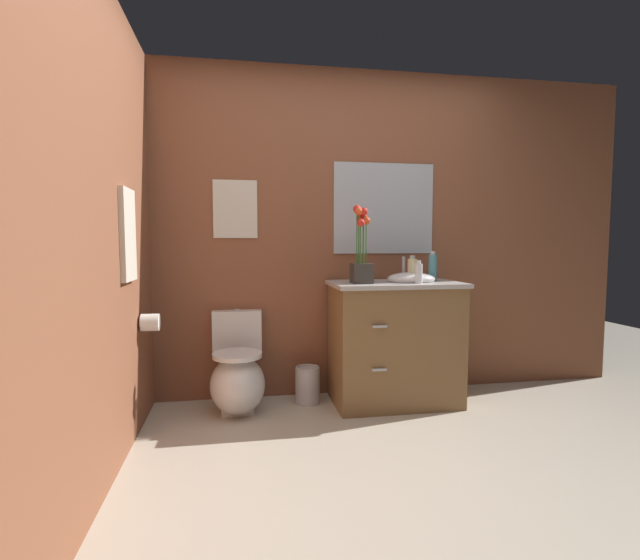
{
  "coord_description": "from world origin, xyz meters",
  "views": [
    {
      "loc": [
        -0.78,
        -2.1,
        1.19
      ],
      "look_at": [
        -0.21,
        1.11,
        0.93
      ],
      "focal_mm": 26.36,
      "sensor_mm": 36.0,
      "label": 1
    }
  ],
  "objects_px": {
    "vanity_cabinet": "(395,341)",
    "flower_vase": "(362,255)",
    "lotion_bottle": "(433,267)",
    "hanging_towel": "(128,235)",
    "hand_wash_bottle": "(419,273)",
    "soap_bottle": "(412,270)",
    "toilet_paper_roll": "(150,322)",
    "wall_mirror": "(384,209)",
    "wall_poster": "(235,209)",
    "toilet": "(238,377)",
    "trash_bin": "(308,385)"
  },
  "relations": [
    {
      "from": "lotion_bottle",
      "to": "trash_bin",
      "type": "xyz_separation_m",
      "value": [
        -0.93,
        0.08,
        -0.87
      ]
    },
    {
      "from": "vanity_cabinet",
      "to": "hanging_towel",
      "type": "xyz_separation_m",
      "value": [
        -1.74,
        -0.46,
        0.77
      ]
    },
    {
      "from": "vanity_cabinet",
      "to": "hand_wash_bottle",
      "type": "bearing_deg",
      "value": -47.27
    },
    {
      "from": "soap_bottle",
      "to": "trash_bin",
      "type": "height_order",
      "value": "soap_bottle"
    },
    {
      "from": "vanity_cabinet",
      "to": "soap_bottle",
      "type": "distance_m",
      "value": 0.54
    },
    {
      "from": "hand_wash_bottle",
      "to": "hanging_towel",
      "type": "distance_m",
      "value": 1.91
    },
    {
      "from": "flower_vase",
      "to": "wall_mirror",
      "type": "height_order",
      "value": "wall_mirror"
    },
    {
      "from": "vanity_cabinet",
      "to": "wall_mirror",
      "type": "distance_m",
      "value": 1.03
    },
    {
      "from": "lotion_bottle",
      "to": "hanging_towel",
      "type": "relative_size",
      "value": 0.43
    },
    {
      "from": "flower_vase",
      "to": "lotion_bottle",
      "type": "bearing_deg",
      "value": 8.2
    },
    {
      "from": "vanity_cabinet",
      "to": "toilet",
      "type": "bearing_deg",
      "value": 178.68
    },
    {
      "from": "soap_bottle",
      "to": "toilet_paper_roll",
      "type": "height_order",
      "value": "soap_bottle"
    },
    {
      "from": "trash_bin",
      "to": "wall_mirror",
      "type": "bearing_deg",
      "value": 17.07
    },
    {
      "from": "lotion_bottle",
      "to": "wall_mirror",
      "type": "xyz_separation_m",
      "value": [
        -0.3,
        0.27,
        0.45
      ]
    },
    {
      "from": "flower_vase",
      "to": "lotion_bottle",
      "type": "height_order",
      "value": "flower_vase"
    },
    {
      "from": "flower_vase",
      "to": "toilet_paper_roll",
      "type": "height_order",
      "value": "flower_vase"
    },
    {
      "from": "vanity_cabinet",
      "to": "toilet_paper_roll",
      "type": "relative_size",
      "value": 9.81
    },
    {
      "from": "hand_wash_bottle",
      "to": "trash_bin",
      "type": "height_order",
      "value": "hand_wash_bottle"
    },
    {
      "from": "wall_poster",
      "to": "toilet_paper_roll",
      "type": "xyz_separation_m",
      "value": [
        -0.54,
        -0.46,
        -0.75
      ]
    },
    {
      "from": "flower_vase",
      "to": "hanging_towel",
      "type": "bearing_deg",
      "value": -164.72
    },
    {
      "from": "hand_wash_bottle",
      "to": "wall_poster",
      "type": "xyz_separation_m",
      "value": [
        -1.27,
        0.43,
        0.46
      ]
    },
    {
      "from": "wall_mirror",
      "to": "hand_wash_bottle",
      "type": "bearing_deg",
      "value": -73.68
    },
    {
      "from": "toilet",
      "to": "vanity_cabinet",
      "type": "distance_m",
      "value": 1.17
    },
    {
      "from": "vanity_cabinet",
      "to": "hanging_towel",
      "type": "height_order",
      "value": "hanging_towel"
    },
    {
      "from": "wall_poster",
      "to": "wall_mirror",
      "type": "height_order",
      "value": "wall_mirror"
    },
    {
      "from": "flower_vase",
      "to": "soap_bottle",
      "type": "distance_m",
      "value": 0.42
    },
    {
      "from": "lotion_bottle",
      "to": "wall_poster",
      "type": "bearing_deg",
      "value": 169.25
    },
    {
      "from": "vanity_cabinet",
      "to": "lotion_bottle",
      "type": "distance_m",
      "value": 0.62
    },
    {
      "from": "hand_wash_bottle",
      "to": "trash_bin",
      "type": "relative_size",
      "value": 0.59
    },
    {
      "from": "toilet",
      "to": "toilet_paper_roll",
      "type": "relative_size",
      "value": 6.27
    },
    {
      "from": "toilet_paper_roll",
      "to": "flower_vase",
      "type": "bearing_deg",
      "value": 4.42
    },
    {
      "from": "toilet",
      "to": "wall_poster",
      "type": "relative_size",
      "value": 1.62
    },
    {
      "from": "wall_mirror",
      "to": "trash_bin",
      "type": "bearing_deg",
      "value": -162.93
    },
    {
      "from": "wall_poster",
      "to": "toilet_paper_roll",
      "type": "distance_m",
      "value": 1.04
    },
    {
      "from": "flower_vase",
      "to": "hanging_towel",
      "type": "height_order",
      "value": "hanging_towel"
    },
    {
      "from": "hanging_towel",
      "to": "toilet_paper_roll",
      "type": "bearing_deg",
      "value": 79.3
    },
    {
      "from": "vanity_cabinet",
      "to": "flower_vase",
      "type": "relative_size",
      "value": 1.97
    },
    {
      "from": "toilet",
      "to": "wall_mirror",
      "type": "height_order",
      "value": "wall_mirror"
    },
    {
      "from": "vanity_cabinet",
      "to": "hanging_towel",
      "type": "bearing_deg",
      "value": -165.16
    },
    {
      "from": "flower_vase",
      "to": "wall_poster",
      "type": "relative_size",
      "value": 1.29
    },
    {
      "from": "flower_vase",
      "to": "hand_wash_bottle",
      "type": "distance_m",
      "value": 0.42
    },
    {
      "from": "toilet",
      "to": "wall_mirror",
      "type": "xyz_separation_m",
      "value": [
        1.14,
        0.27,
        1.21
      ]
    },
    {
      "from": "toilet",
      "to": "flower_vase",
      "type": "height_order",
      "value": "flower_vase"
    },
    {
      "from": "wall_poster",
      "to": "wall_mirror",
      "type": "xyz_separation_m",
      "value": [
        1.14,
        0.0,
        0.02
      ]
    },
    {
      "from": "toilet",
      "to": "hanging_towel",
      "type": "bearing_deg",
      "value": -140.67
    },
    {
      "from": "soap_bottle",
      "to": "wall_mirror",
      "type": "height_order",
      "value": "wall_mirror"
    },
    {
      "from": "vanity_cabinet",
      "to": "toilet_paper_roll",
      "type": "distance_m",
      "value": 1.71
    },
    {
      "from": "hand_wash_bottle",
      "to": "wall_mirror",
      "type": "relative_size",
      "value": 0.2
    },
    {
      "from": "toilet",
      "to": "wall_mirror",
      "type": "distance_m",
      "value": 1.68
    },
    {
      "from": "hand_wash_bottle",
      "to": "wall_mirror",
      "type": "height_order",
      "value": "wall_mirror"
    }
  ]
}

